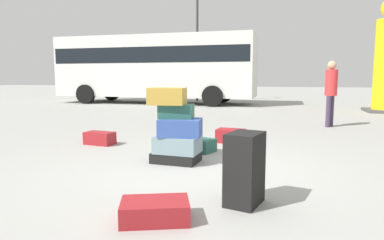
{
  "coord_description": "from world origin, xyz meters",
  "views": [
    {
      "loc": [
        1.13,
        -4.5,
        1.27
      ],
      "look_at": [
        -0.41,
        1.2,
        0.52
      ],
      "focal_mm": 32.01,
      "sensor_mm": 36.0,
      "label": 1
    }
  ],
  "objects_px": {
    "suitcase_maroon_upright_blue": "(155,211)",
    "parked_bus": "(156,65)",
    "suitcase_tower": "(176,129)",
    "suitcase_teal_foreground_near": "(195,144)",
    "suitcase_maroon_white_trunk": "(100,138)",
    "person_bearded_onlooker": "(331,88)",
    "lamp_post": "(197,25)",
    "suitcase_maroon_foreground_far": "(231,136)",
    "suitcase_black_behind_tower": "(245,169)"
  },
  "relations": [
    {
      "from": "suitcase_maroon_white_trunk",
      "to": "person_bearded_onlooker",
      "type": "distance_m",
      "value": 5.82
    },
    {
      "from": "suitcase_maroon_upright_blue",
      "to": "parked_bus",
      "type": "relative_size",
      "value": 0.06
    },
    {
      "from": "suitcase_tower",
      "to": "suitcase_maroon_white_trunk",
      "type": "xyz_separation_m",
      "value": [
        -1.8,
        0.9,
        -0.38
      ]
    },
    {
      "from": "suitcase_maroon_upright_blue",
      "to": "suitcase_maroon_white_trunk",
      "type": "distance_m",
      "value": 3.74
    },
    {
      "from": "suitcase_teal_foreground_near",
      "to": "parked_bus",
      "type": "bearing_deg",
      "value": 134.0
    },
    {
      "from": "suitcase_tower",
      "to": "person_bearded_onlooker",
      "type": "relative_size",
      "value": 0.66
    },
    {
      "from": "suitcase_black_behind_tower",
      "to": "suitcase_tower",
      "type": "bearing_deg",
      "value": 143.36
    },
    {
      "from": "suitcase_tower",
      "to": "person_bearded_onlooker",
      "type": "xyz_separation_m",
      "value": [
        2.68,
        4.51,
        0.5
      ]
    },
    {
      "from": "suitcase_maroon_upright_blue",
      "to": "person_bearded_onlooker",
      "type": "xyz_separation_m",
      "value": [
        2.22,
        6.58,
        0.9
      ]
    },
    {
      "from": "suitcase_maroon_upright_blue",
      "to": "suitcase_maroon_white_trunk",
      "type": "relative_size",
      "value": 1.1
    },
    {
      "from": "suitcase_maroon_upright_blue",
      "to": "suitcase_tower",
      "type": "bearing_deg",
      "value": 82.12
    },
    {
      "from": "parked_bus",
      "to": "suitcase_teal_foreground_near",
      "type": "bearing_deg",
      "value": -65.01
    },
    {
      "from": "suitcase_maroon_foreground_far",
      "to": "lamp_post",
      "type": "distance_m",
      "value": 12.23
    },
    {
      "from": "suitcase_black_behind_tower",
      "to": "person_bearded_onlooker",
      "type": "relative_size",
      "value": 0.43
    },
    {
      "from": "suitcase_maroon_foreground_far",
      "to": "suitcase_black_behind_tower",
      "type": "xyz_separation_m",
      "value": [
        0.63,
        -3.21,
        0.23
      ]
    },
    {
      "from": "suitcase_maroon_foreground_far",
      "to": "lamp_post",
      "type": "relative_size",
      "value": 0.09
    },
    {
      "from": "suitcase_teal_foreground_near",
      "to": "person_bearded_onlooker",
      "type": "xyz_separation_m",
      "value": [
        2.61,
        3.69,
        0.88
      ]
    },
    {
      "from": "suitcase_maroon_upright_blue",
      "to": "lamp_post",
      "type": "relative_size",
      "value": 0.1
    },
    {
      "from": "suitcase_tower",
      "to": "parked_bus",
      "type": "relative_size",
      "value": 0.12
    },
    {
      "from": "person_bearded_onlooker",
      "to": "lamp_post",
      "type": "distance_m",
      "value": 10.46
    },
    {
      "from": "suitcase_maroon_foreground_far",
      "to": "suitcase_maroon_white_trunk",
      "type": "height_order",
      "value": "suitcase_maroon_foreground_far"
    },
    {
      "from": "suitcase_tower",
      "to": "suitcase_maroon_foreground_far",
      "type": "height_order",
      "value": "suitcase_tower"
    },
    {
      "from": "suitcase_maroon_foreground_far",
      "to": "lamp_post",
      "type": "bearing_deg",
      "value": 113.38
    },
    {
      "from": "suitcase_teal_foreground_near",
      "to": "suitcase_maroon_white_trunk",
      "type": "bearing_deg",
      "value": -162.85
    },
    {
      "from": "lamp_post",
      "to": "suitcase_maroon_upright_blue",
      "type": "bearing_deg",
      "value": -77.18
    },
    {
      "from": "suitcase_maroon_foreground_far",
      "to": "parked_bus",
      "type": "relative_size",
      "value": 0.06
    },
    {
      "from": "suitcase_tower",
      "to": "person_bearded_onlooker",
      "type": "height_order",
      "value": "person_bearded_onlooker"
    },
    {
      "from": "suitcase_maroon_foreground_far",
      "to": "suitcase_tower",
      "type": "bearing_deg",
      "value": -101.72
    },
    {
      "from": "suitcase_tower",
      "to": "lamp_post",
      "type": "relative_size",
      "value": 0.18
    },
    {
      "from": "suitcase_black_behind_tower",
      "to": "person_bearded_onlooker",
      "type": "bearing_deg",
      "value": 90.19
    },
    {
      "from": "parked_bus",
      "to": "suitcase_black_behind_tower",
      "type": "bearing_deg",
      "value": -64.75
    },
    {
      "from": "suitcase_tower",
      "to": "suitcase_teal_foreground_near",
      "type": "xyz_separation_m",
      "value": [
        0.07,
        0.82,
        -0.39
      ]
    },
    {
      "from": "suitcase_maroon_white_trunk",
      "to": "suitcase_tower",
      "type": "bearing_deg",
      "value": -19.15
    },
    {
      "from": "person_bearded_onlooker",
      "to": "parked_bus",
      "type": "distance_m",
      "value": 9.53
    },
    {
      "from": "suitcase_tower",
      "to": "suitcase_maroon_white_trunk",
      "type": "height_order",
      "value": "suitcase_tower"
    },
    {
      "from": "parked_bus",
      "to": "person_bearded_onlooker",
      "type": "bearing_deg",
      "value": -40.75
    },
    {
      "from": "suitcase_maroon_upright_blue",
      "to": "suitcase_maroon_white_trunk",
      "type": "bearing_deg",
      "value": 106.85
    },
    {
      "from": "suitcase_black_behind_tower",
      "to": "parked_bus",
      "type": "xyz_separation_m",
      "value": [
        -5.65,
        12.22,
        1.47
      ]
    },
    {
      "from": "person_bearded_onlooker",
      "to": "lamp_post",
      "type": "xyz_separation_m",
      "value": [
        -5.61,
        8.32,
        2.96
      ]
    },
    {
      "from": "suitcase_maroon_upright_blue",
      "to": "parked_bus",
      "type": "xyz_separation_m",
      "value": [
        -4.93,
        12.84,
        1.74
      ]
    },
    {
      "from": "person_bearded_onlooker",
      "to": "parked_bus",
      "type": "bearing_deg",
      "value": -105.69
    },
    {
      "from": "parked_bus",
      "to": "lamp_post",
      "type": "relative_size",
      "value": 1.56
    },
    {
      "from": "suitcase_black_behind_tower",
      "to": "person_bearded_onlooker",
      "type": "height_order",
      "value": "person_bearded_onlooker"
    },
    {
      "from": "suitcase_teal_foreground_near",
      "to": "suitcase_maroon_foreground_far",
      "type": "distance_m",
      "value": 1.05
    },
    {
      "from": "suitcase_black_behind_tower",
      "to": "person_bearded_onlooker",
      "type": "xyz_separation_m",
      "value": [
        1.5,
        5.97,
        0.63
      ]
    },
    {
      "from": "parked_bus",
      "to": "suitcase_maroon_foreground_far",
      "type": "bearing_deg",
      "value": -60.43
    },
    {
      "from": "suitcase_tower",
      "to": "person_bearded_onlooker",
      "type": "bearing_deg",
      "value": 59.28
    },
    {
      "from": "suitcase_black_behind_tower",
      "to": "lamp_post",
      "type": "distance_m",
      "value": 15.29
    },
    {
      "from": "suitcase_teal_foreground_near",
      "to": "lamp_post",
      "type": "distance_m",
      "value": 12.96
    },
    {
      "from": "suitcase_black_behind_tower",
      "to": "parked_bus",
      "type": "height_order",
      "value": "parked_bus"
    }
  ]
}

